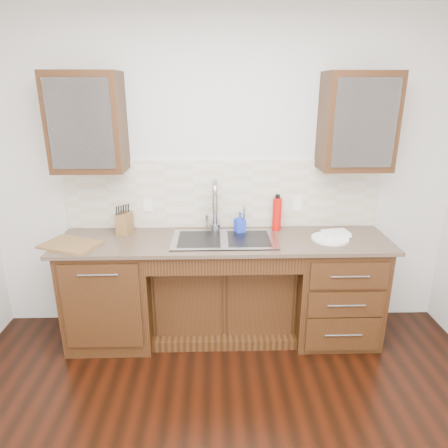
{
  "coord_description": "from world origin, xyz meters",
  "views": [
    {
      "loc": [
        -0.08,
        -1.6,
        2.08
      ],
      "look_at": [
        0.0,
        1.4,
        1.05
      ],
      "focal_mm": 32.0,
      "sensor_mm": 36.0,
      "label": 1
    }
  ],
  "objects_px": {
    "knife_block": "(125,223)",
    "cutting_board": "(70,245)",
    "soap_bottle": "(240,223)",
    "water_bottle": "(277,214)",
    "plate": "(330,239)"
  },
  "relations": [
    {
      "from": "knife_block",
      "to": "cutting_board",
      "type": "relative_size",
      "value": 0.42
    },
    {
      "from": "soap_bottle",
      "to": "water_bottle",
      "type": "xyz_separation_m",
      "value": [
        0.32,
        0.07,
        0.05
      ]
    },
    {
      "from": "water_bottle",
      "to": "cutting_board",
      "type": "relative_size",
      "value": 0.68
    },
    {
      "from": "soap_bottle",
      "to": "knife_block",
      "type": "relative_size",
      "value": 1.01
    },
    {
      "from": "soap_bottle",
      "to": "cutting_board",
      "type": "relative_size",
      "value": 0.42
    },
    {
      "from": "soap_bottle",
      "to": "water_bottle",
      "type": "distance_m",
      "value": 0.33
    },
    {
      "from": "water_bottle",
      "to": "cutting_board",
      "type": "distance_m",
      "value": 1.7
    },
    {
      "from": "plate",
      "to": "soap_bottle",
      "type": "bearing_deg",
      "value": 165.93
    },
    {
      "from": "soap_bottle",
      "to": "plate",
      "type": "height_order",
      "value": "soap_bottle"
    },
    {
      "from": "water_bottle",
      "to": "cutting_board",
      "type": "bearing_deg",
      "value": -169.01
    },
    {
      "from": "knife_block",
      "to": "plate",
      "type": "bearing_deg",
      "value": 4.42
    },
    {
      "from": "plate",
      "to": "knife_block",
      "type": "relative_size",
      "value": 1.71
    },
    {
      "from": "plate",
      "to": "cutting_board",
      "type": "xyz_separation_m",
      "value": [
        -2.07,
        -0.08,
        0.0
      ]
    },
    {
      "from": "cutting_board",
      "to": "water_bottle",
      "type": "bearing_deg",
      "value": 10.99
    },
    {
      "from": "soap_bottle",
      "to": "knife_block",
      "type": "xyz_separation_m",
      "value": [
        -0.97,
        0.02,
        -0.0
      ]
    }
  ]
}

